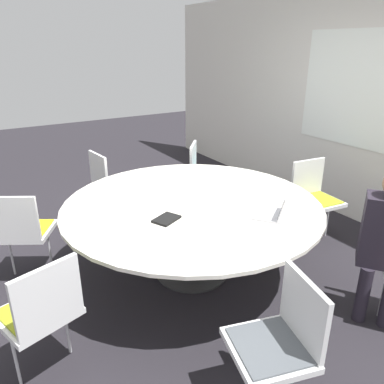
# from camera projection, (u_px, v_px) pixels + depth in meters

# --- Properties ---
(ground_plane) EXTENTS (16.00, 16.00, 0.00)m
(ground_plane) POSITION_uv_depth(u_px,v_px,m) (192.00, 272.00, 3.59)
(ground_plane) COLOR black
(wall_back) EXTENTS (8.00, 0.07, 2.70)m
(wall_back) POSITION_uv_depth(u_px,v_px,m) (368.00, 109.00, 4.24)
(wall_back) COLOR silver
(wall_back) RESTS_ON ground_plane
(conference_table) EXTENTS (2.28, 2.28, 0.73)m
(conference_table) POSITION_uv_depth(u_px,v_px,m) (192.00, 211.00, 3.35)
(conference_table) COLOR #333333
(conference_table) RESTS_ON ground_plane
(chair_1) EXTENTS (0.46, 0.48, 0.87)m
(chair_1) POSITION_uv_depth(u_px,v_px,m) (314.00, 193.00, 4.06)
(chair_1) COLOR silver
(chair_1) RESTS_ON ground_plane
(chair_2) EXTENTS (0.61, 0.60, 0.87)m
(chair_2) POSITION_uv_depth(u_px,v_px,m) (203.00, 171.00, 4.79)
(chair_2) COLOR silver
(chair_2) RESTS_ON ground_plane
(chair_3) EXTENTS (0.48, 0.47, 0.87)m
(chair_3) POSITION_uv_depth(u_px,v_px,m) (110.00, 180.00, 4.45)
(chair_3) COLOR silver
(chair_3) RESTS_ON ground_plane
(chair_4) EXTENTS (0.59, 0.59, 0.87)m
(chair_4) POSITION_uv_depth(u_px,v_px,m) (22.00, 228.00, 3.30)
(chair_4) COLOR silver
(chair_4) RESTS_ON ground_plane
(chair_5) EXTENTS (0.53, 0.55, 0.87)m
(chair_5) POSITION_uv_depth(u_px,v_px,m) (41.00, 308.00, 2.30)
(chair_5) COLOR silver
(chair_5) RESTS_ON ground_plane
(chair_6) EXTENTS (0.54, 0.52, 0.87)m
(chair_6) POSITION_uv_depth(u_px,v_px,m) (281.00, 336.00, 2.07)
(chair_6) COLOR silver
(chair_6) RESTS_ON ground_plane
(laptop) EXTENTS (0.38, 0.39, 0.21)m
(laptop) POSITION_uv_depth(u_px,v_px,m) (276.00, 210.00, 3.04)
(laptop) COLOR silver
(laptop) RESTS_ON conference_table
(spiral_notebook) EXTENTS (0.22, 0.25, 0.02)m
(spiral_notebook) POSITION_uv_depth(u_px,v_px,m) (166.00, 219.00, 2.98)
(spiral_notebook) COLOR black
(spiral_notebook) RESTS_ON conference_table
(handbag) EXTENTS (0.36, 0.16, 0.28)m
(handbag) POSITION_uv_depth(u_px,v_px,m) (150.00, 199.00, 4.91)
(handbag) COLOR black
(handbag) RESTS_ON ground_plane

